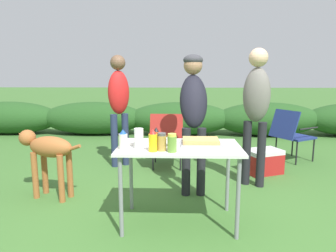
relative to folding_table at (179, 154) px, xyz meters
name	(u,v)px	position (x,y,z in m)	size (l,w,h in m)	color
ground_plane	(178,222)	(0.00, 0.00, -0.66)	(60.00, 60.00, 0.00)	#3D6B2D
shrub_hedge	(179,119)	(0.00, 4.17, -0.28)	(14.40, 0.90, 0.76)	#234C1E
folding_table	(179,154)	(0.00, 0.00, 0.00)	(1.10, 0.64, 0.74)	silver
food_tray	(200,142)	(0.19, 0.06, 0.10)	(0.37, 0.26, 0.06)	#9E9EA3
plate_stack	(136,142)	(-0.40, 0.09, 0.09)	(0.22, 0.22, 0.02)	white
mixing_bowl	(162,141)	(-0.15, 0.07, 0.11)	(0.22, 0.22, 0.06)	silver
paper_cup_stack	(138,139)	(-0.35, -0.12, 0.17)	(0.08, 0.08, 0.18)	white
mayo_bottle	(123,140)	(-0.48, -0.15, 0.16)	(0.07, 0.07, 0.18)	silver
relish_jar	(172,143)	(-0.06, -0.22, 0.15)	(0.08, 0.08, 0.16)	olive
spice_jar	(161,142)	(-0.15, -0.17, 0.15)	(0.08, 0.08, 0.15)	#B2893D
mustard_bottle	(152,141)	(-0.22, -0.21, 0.17)	(0.07, 0.07, 0.19)	yellow
hot_sauce_bottle	(156,138)	(-0.20, -0.08, 0.16)	(0.06, 0.06, 0.18)	#CC4214
standing_person_in_navy_coat	(193,105)	(0.16, 0.78, 0.37)	(0.34, 0.46, 1.61)	black
standing_person_in_olive_jacket	(119,99)	(-0.90, 1.76, 0.35)	(0.40, 0.38, 1.66)	#232D4C
standing_person_with_beanie	(256,103)	(0.92, 1.01, 0.37)	(0.40, 0.36, 1.69)	black
dog	(47,151)	(-1.47, 0.54, -0.13)	(0.83, 0.37, 0.76)	#9E5B2D
camp_chair_green_behind_table	(291,132)	(1.77, 2.11, -0.20)	(0.74, 0.70, 0.83)	navy
camp_chair_near_hedge	(167,138)	(-0.18, 1.64, -0.20)	(0.49, 0.59, 0.83)	maroon
cooler_box	(263,161)	(1.19, 1.49, -0.49)	(0.57, 0.48, 0.34)	#B21E1E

